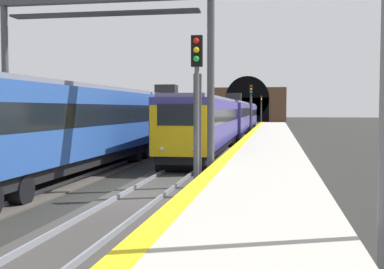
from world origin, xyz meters
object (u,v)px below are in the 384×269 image
object	(u,v)px
overhead_signal_gantry	(104,42)
railway_signal_mid	(251,106)
railway_signal_far	(261,107)
train_main_approaching	(233,117)
train_adjacent_platform	(133,120)
railway_signal_near	(197,101)

from	to	relation	value
overhead_signal_gantry	railway_signal_mid	bearing A→B (deg)	-6.90
railway_signal_mid	railway_signal_far	size ratio (longest dim) A/B	1.04
train_main_approaching	railway_signal_mid	distance (m)	2.26
train_adjacent_platform	overhead_signal_gantry	bearing A→B (deg)	11.89
train_main_approaching	railway_signal_mid	size ratio (longest dim) A/B	10.65
train_adjacent_platform	railway_signal_far	world-z (taller)	railway_signal_far
railway_signal_far	overhead_signal_gantry	bearing A→B (deg)	-3.34
railway_signal_mid	train_main_approaching	bearing A→B (deg)	-71.78
railway_signal_near	railway_signal_mid	xyz separation A→B (m)	(35.62, -0.00, 0.05)
train_main_approaching	railway_signal_near	world-z (taller)	railway_signal_near
railway_signal_far	overhead_signal_gantry	size ratio (longest dim) A/B	0.62
railway_signal_far	train_main_approaching	bearing A→B (deg)	-2.83
train_main_approaching	overhead_signal_gantry	xyz separation A→B (m)	(-32.95, 2.25, 3.53)
railway_signal_near	overhead_signal_gantry	distance (m)	5.14
train_main_approaching	railway_signal_near	distance (m)	35.09
train_main_approaching	railway_signal_far	size ratio (longest dim) A/B	11.07
overhead_signal_gantry	railway_signal_far	bearing A→B (deg)	-3.34
train_adjacent_platform	railway_signal_mid	xyz separation A→B (m)	(22.13, -6.31, 1.02)
railway_signal_near	overhead_signal_gantry	size ratio (longest dim) A/B	0.63
railway_signal_near	overhead_signal_gantry	bearing A→B (deg)	-117.15
train_main_approaching	railway_signal_far	world-z (taller)	railway_signal_far
railway_signal_near	railway_signal_mid	bearing A→B (deg)	-180.00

